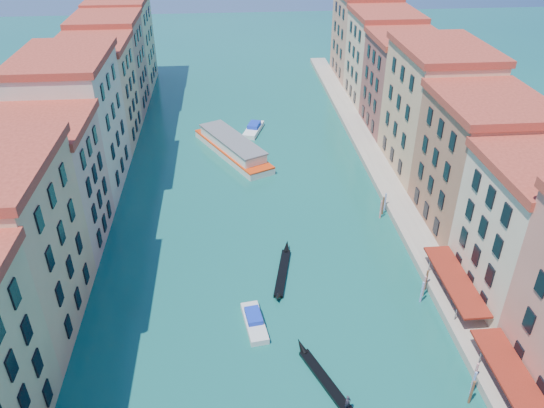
{
  "coord_description": "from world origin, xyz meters",
  "views": [
    {
      "loc": [
        -2.7,
        -5.91,
        41.72
      ],
      "look_at": [
        2.27,
        50.92,
        6.92
      ],
      "focal_mm": 35.0,
      "sensor_mm": 36.0,
      "label": 1
    }
  ],
  "objects": [
    {
      "name": "mooring_poles_right",
      "position": [
        19.1,
        28.8,
        1.3
      ],
      "size": [
        1.44,
        54.24,
        3.2
      ],
      "color": "#4F2A1B",
      "rests_on": "ground"
    },
    {
      "name": "quay",
      "position": [
        22.0,
        65.0,
        0.5
      ],
      "size": [
        4.0,
        140.0,
        1.0
      ],
      "primitive_type": "cube",
      "color": "gray",
      "rests_on": "ground"
    },
    {
      "name": "vaporetto_far",
      "position": [
        -2.27,
        79.91,
        1.41
      ],
      "size": [
        13.83,
        20.93,
        3.13
      ],
      "rotation": [
        0.0,
        0.0,
        0.47
      ],
      "color": "beige",
      "rests_on": "ground"
    },
    {
      "name": "gondola_fore",
      "position": [
        5.55,
        28.39,
        0.38
      ],
      "size": [
        5.09,
        10.79,
        2.26
      ],
      "rotation": [
        0.0,
        0.0,
        0.39
      ],
      "color": "black",
      "rests_on": "ground"
    },
    {
      "name": "motorboat_mid",
      "position": [
        -0.91,
        36.96,
        0.5
      ],
      "size": [
        2.84,
        6.44,
        1.29
      ],
      "rotation": [
        0.0,
        0.0,
        0.15
      ],
      "color": "silver",
      "rests_on": "ground"
    },
    {
      "name": "left_bank_palazzos",
      "position": [
        -26.0,
        64.68,
        9.71
      ],
      "size": [
        12.8,
        128.4,
        21.0
      ],
      "color": "beige",
      "rests_on": "ground"
    },
    {
      "name": "gondola_far",
      "position": [
        3.13,
        45.64,
        0.35
      ],
      "size": [
        3.45,
        11.82,
        1.69
      ],
      "rotation": [
        0.0,
        0.0,
        -0.22
      ],
      "color": "black",
      "rests_on": "ground"
    },
    {
      "name": "right_bank_palazzos",
      "position": [
        30.0,
        65.0,
        9.75
      ],
      "size": [
        12.8,
        128.4,
        21.0
      ],
      "color": "#A93E31",
      "rests_on": "ground"
    },
    {
      "name": "motorboat_far",
      "position": [
        2.05,
        89.59,
        0.62
      ],
      "size": [
        4.68,
        8.1,
        1.6
      ],
      "rotation": [
        0.0,
        0.0,
        -0.31
      ],
      "color": "white",
      "rests_on": "ground"
    },
    {
      "name": "restaurant_awnings",
      "position": [
        22.19,
        23.0,
        2.99
      ],
      "size": [
        3.2,
        44.55,
        3.12
      ],
      "color": "maroon",
      "rests_on": "ground"
    }
  ]
}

